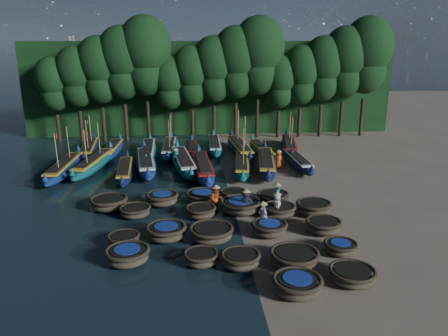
{
  "coord_description": "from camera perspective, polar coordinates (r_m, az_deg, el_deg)",
  "views": [
    {
      "loc": [
        -2.84,
        -25.64,
        10.29
      ],
      "look_at": [
        -0.21,
        4.43,
        1.3
      ],
      "focal_mm": 35.0,
      "sensor_mm": 36.0,
      "label": 1
    }
  ],
  "objects": [
    {
      "name": "tree_6",
      "position": [
        45.79,
        -4.28,
        11.98
      ],
      "size": [
        4.09,
        4.09,
        9.65
      ],
      "color": "black",
      "rests_on": "ground"
    },
    {
      "name": "long_boat_7",
      "position": [
        35.38,
        5.53,
        0.62
      ],
      "size": [
        2.86,
        8.99,
        1.6
      ],
      "rotation": [
        0.0,
        0.0,
        -0.15
      ],
      "color": "#10143B",
      "rests_on": "ground"
    },
    {
      "name": "coracle_5",
      "position": [
        21.51,
        -12.49,
        -11.03
      ],
      "size": [
        2.56,
        2.56,
        0.8
      ],
      "rotation": [
        0.0,
        0.0,
        -0.36
      ],
      "color": "#4D4330",
      "rests_on": "ground"
    },
    {
      "name": "coracle_20",
      "position": [
        28.18,
        -14.79,
        -4.4
      ],
      "size": [
        2.56,
        2.56,
        0.82
      ],
      "rotation": [
        0.0,
        0.0,
        0.21
      ],
      "color": "#4D4330",
      "rests_on": "ground"
    },
    {
      "name": "coracle_18",
      "position": [
        26.37,
        7.19,
        -5.49
      ],
      "size": [
        2.03,
        2.03,
        0.77
      ],
      "rotation": [
        0.0,
        0.0,
        0.09
      ],
      "color": "#4D4330",
      "rests_on": "ground"
    },
    {
      "name": "ground",
      "position": [
        27.77,
        1.23,
        -5.17
      ],
      "size": [
        120.0,
        120.0,
        0.0
      ],
      "primitive_type": "plane",
      "color": "#7E705C",
      "rests_on": "ground"
    },
    {
      "name": "long_boat_4",
      "position": [
        35.68,
        -5.34,
        0.78
      ],
      "size": [
        2.77,
        9.09,
        1.61
      ],
      "rotation": [
        0.0,
        0.0,
        0.13
      ],
      "color": "#0F565A",
      "rests_on": "ground"
    },
    {
      "name": "coracle_16",
      "position": [
        26.11,
        -3.04,
        -5.67
      ],
      "size": [
        1.85,
        1.85,
        0.72
      ],
      "rotation": [
        0.0,
        0.0,
        -0.08
      ],
      "color": "#4D4330",
      "rests_on": "ground"
    },
    {
      "name": "long_boat_12",
      "position": [
        40.55,
        -7.15,
        2.56
      ],
      "size": [
        1.56,
        8.22,
        3.49
      ],
      "rotation": [
        0.0,
        0.0,
        -0.02
      ],
      "color": "navy",
      "rests_on": "ground"
    },
    {
      "name": "tree_11",
      "position": [
        47.36,
        10.08,
        11.93
      ],
      "size": [
        4.09,
        4.09,
        9.65
      ],
      "color": "black",
      "rests_on": "ground"
    },
    {
      "name": "long_boat_6",
      "position": [
        34.93,
        2.37,
        0.34
      ],
      "size": [
        2.24,
        7.75,
        3.31
      ],
      "rotation": [
        0.0,
        0.0,
        -0.12
      ],
      "color": "#0F565A",
      "rests_on": "ground"
    },
    {
      "name": "coracle_6",
      "position": [
        20.99,
        -3.01,
        -11.6
      ],
      "size": [
        1.88,
        1.88,
        0.67
      ],
      "rotation": [
        0.0,
        0.0,
        -0.26
      ],
      "color": "#4D4330",
      "rests_on": "ground"
    },
    {
      "name": "long_boat_3",
      "position": [
        35.88,
        -10.16,
        0.65
      ],
      "size": [
        2.62,
        8.93,
        1.58
      ],
      "rotation": [
        0.0,
        0.0,
        0.12
      ],
      "color": "navy",
      "rests_on": "ground"
    },
    {
      "name": "coracle_24",
      "position": [
        28.4,
        6.37,
        -3.83
      ],
      "size": [
        2.23,
        2.23,
        0.76
      ],
      "rotation": [
        0.0,
        0.0,
        0.16
      ],
      "color": "#4D4330",
      "rests_on": "ground"
    },
    {
      "name": "foliage_wall",
      "position": [
        49.5,
        -1.72,
        10.45
      ],
      "size": [
        40.0,
        3.0,
        10.0
      ],
      "primitive_type": "cube",
      "color": "black",
      "rests_on": "ground"
    },
    {
      "name": "tree_2",
      "position": [
        46.53,
        -15.97,
        12.31
      ],
      "size": [
        4.51,
        4.51,
        10.63
      ],
      "color": "black",
      "rests_on": "ground"
    },
    {
      "name": "tree_3",
      "position": [
        46.12,
        -13.16,
        13.32
      ],
      "size": [
        4.92,
        4.92,
        11.6
      ],
      "color": "black",
      "rests_on": "ground"
    },
    {
      "name": "tree_12",
      "position": [
        47.96,
        12.84,
        12.64
      ],
      "size": [
        4.51,
        4.51,
        10.63
      ],
      "color": "black",
      "rests_on": "ground"
    },
    {
      "name": "tree_5",
      "position": [
        45.87,
        -7.19,
        11.06
      ],
      "size": [
        3.68,
        3.68,
        8.68
      ],
      "color": "black",
      "rests_on": "ground"
    },
    {
      "name": "long_boat_17",
      "position": [
        41.53,
        8.49,
        2.87
      ],
      "size": [
        2.89,
        8.42,
        3.63
      ],
      "rotation": [
        0.0,
        0.0,
        -0.17
      ],
      "color": "#10143B",
      "rests_on": "ground"
    },
    {
      "name": "tree_1",
      "position": [
        47.05,
        -18.71,
        11.29
      ],
      "size": [
        4.09,
        4.09,
        9.65
      ],
      "color": "black",
      "rests_on": "ground"
    },
    {
      "name": "coracle_13",
      "position": [
        23.95,
        5.94,
        -7.8
      ],
      "size": [
        2.35,
        2.35,
        0.76
      ],
      "rotation": [
        0.0,
        0.0,
        -0.34
      ],
      "color": "#4D4330",
      "rests_on": "ground"
    },
    {
      "name": "tree_14",
      "position": [
        49.48,
        18.18,
        13.92
      ],
      "size": [
        5.34,
        5.34,
        12.58
      ],
      "color": "black",
      "rests_on": "ground"
    },
    {
      "name": "long_boat_8",
      "position": [
        36.72,
        9.57,
        0.91
      ],
      "size": [
        1.66,
        7.73,
        1.36
      ],
      "rotation": [
        0.0,
        0.0,
        0.04
      ],
      "color": "#10143B",
      "rests_on": "ground"
    },
    {
      "name": "coracle_10",
      "position": [
        23.35,
        -12.97,
        -9.04
      ],
      "size": [
        2.02,
        2.02,
        0.63
      ],
      "rotation": [
        0.0,
        0.0,
        0.39
      ],
      "color": "#4D4330",
      "rests_on": "ground"
    },
    {
      "name": "fisherman_3",
      "position": [
        26.31,
        2.89,
        -4.5
      ],
      "size": [
        1.12,
        0.78,
        1.79
      ],
      "rotation": [
        0.0,
        0.0,
        6.09
      ],
      "color": "black",
      "rests_on": "ground"
    },
    {
      "name": "fisherman_6",
      "position": [
        36.0,
        7.14,
        1.2
      ],
      "size": [
        0.82,
        0.64,
        1.69
      ],
      "rotation": [
        0.0,
        0.0,
        3.39
      ],
      "color": "#CA461A",
      "rests_on": "ground"
    },
    {
      "name": "coracle_3",
      "position": [
        19.02,
        9.53,
        -14.81
      ],
      "size": [
        2.32,
        2.32,
        0.79
      ],
      "rotation": [
        0.0,
        0.0,
        0.18
      ],
      "color": "#4D4330",
      "rests_on": "ground"
    },
    {
      "name": "coracle_11",
      "position": [
        23.51,
        -7.56,
        -8.23
      ],
      "size": [
        2.36,
        2.36,
        0.83
      ],
      "rotation": [
        0.0,
        0.0,
        0.2
      ],
      "color": "#4D4330",
      "rests_on": "ground"
    },
    {
      "name": "coracle_8",
      "position": [
        21.09,
        9.15,
        -11.48
      ],
      "size": [
        2.37,
        2.37,
        0.78
      ],
      "rotation": [
        0.0,
        0.0,
        -0.06
      ],
      "color": "#4D4330",
      "rests_on": "ground"
    },
    {
      "name": "fisherman_2",
      "position": [
        26.73,
        -1.03,
        -4.02
      ],
      "size": [
        0.94,
        0.81,
        1.87
      ],
      "rotation": [
        0.0,
        0.0,
        0.25
      ],
      "color": "#CA461A",
      "rests_on": "ground"
    },
    {
      "name": "tree_10",
      "position": [
        46.89,
        7.27,
        11.17
      ],
      "size": [
        3.68,
        3.68,
        8.68
      ],
      "color": "black",
      "rests_on": "ground"
    },
    {
      "name": "tree_8",
      "position": [
        45.99,
        1.59,
        13.72
      ],
      "size": [
        4.92,
        4.92,
        11.6
      ],
      "color": "black",
      "rests_on": "ground"
    },
    {
      "name": "long_boat_10",
      "position": [
        41.17,
        -14.36,
        2.33
      ],
      "size": [
        1.68,
        7.74,
        1.36
      ],
      "rotation": [
        0.0,
        0.0,
        -0.04
      ],
      "color": "navy",
      "rests_on": "ground"
    },
    {
      "name": "coracle_4",
      "position": [
        20.36,
        16.4,
        -13.25
      ],
      "size": [
        2.13,
        2.13,
        0.68
      ],
      "rotation": [
        0.0,
        0.0,
        -0.11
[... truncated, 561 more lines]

